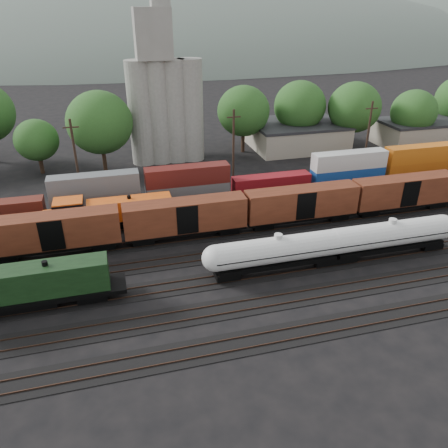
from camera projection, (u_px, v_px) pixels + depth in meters
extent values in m
plane|color=black|center=(186.00, 260.00, 50.35)|extent=(600.00, 600.00, 0.00)
cube|color=black|center=(218.00, 348.00, 37.40)|extent=(180.00, 3.20, 0.08)
cube|color=#382319|center=(220.00, 353.00, 36.75)|extent=(180.00, 0.08, 0.16)
cube|color=#382319|center=(216.00, 342.00, 37.98)|extent=(180.00, 0.08, 0.16)
cube|color=black|center=(205.00, 312.00, 41.71)|extent=(180.00, 3.20, 0.08)
cube|color=#382319|center=(207.00, 316.00, 41.06)|extent=(180.00, 0.08, 0.16)
cube|color=#382319|center=(203.00, 307.00, 42.29)|extent=(180.00, 0.08, 0.16)
cube|color=black|center=(195.00, 284.00, 46.02)|extent=(180.00, 3.20, 0.08)
cube|color=#382319|center=(196.00, 287.00, 45.37)|extent=(180.00, 0.08, 0.16)
cube|color=#382319|center=(193.00, 279.00, 46.60)|extent=(180.00, 0.08, 0.16)
cube|color=black|center=(186.00, 260.00, 50.33)|extent=(180.00, 3.20, 0.08)
cube|color=#382319|center=(187.00, 262.00, 49.67)|extent=(180.00, 0.08, 0.16)
cube|color=#382319|center=(185.00, 256.00, 50.91)|extent=(180.00, 0.08, 0.16)
cube|color=black|center=(179.00, 239.00, 54.64)|extent=(180.00, 3.20, 0.08)
cube|color=#382319|center=(180.00, 241.00, 53.98)|extent=(180.00, 0.08, 0.16)
cube|color=#382319|center=(178.00, 236.00, 55.22)|extent=(180.00, 0.08, 0.16)
cube|color=black|center=(172.00, 222.00, 58.95)|extent=(180.00, 3.20, 0.08)
cube|color=#382319|center=(173.00, 224.00, 58.29)|extent=(180.00, 0.08, 0.16)
cube|color=#382319|center=(172.00, 219.00, 59.53)|extent=(180.00, 0.08, 0.16)
cube|color=black|center=(167.00, 207.00, 63.25)|extent=(180.00, 3.20, 0.08)
cube|color=#382319|center=(168.00, 209.00, 62.60)|extent=(180.00, 0.08, 0.16)
cube|color=#382319|center=(166.00, 205.00, 63.84)|extent=(180.00, 0.08, 0.16)
cube|color=black|center=(26.00, 297.00, 41.63)|extent=(18.71, 3.19, 0.44)
cube|color=black|center=(27.00, 301.00, 41.85)|extent=(5.50, 2.42, 0.88)
cube|color=black|center=(48.00, 279.00, 41.38)|extent=(11.23, 2.64, 2.97)
cylinder|color=black|center=(45.00, 264.00, 40.63)|extent=(0.55, 0.55, 0.55)
cube|color=black|center=(92.00, 294.00, 43.33)|extent=(2.86, 2.20, 0.77)
cylinder|color=silver|center=(277.00, 250.00, 46.89)|extent=(13.82, 2.85, 2.85)
sphere|color=silver|center=(215.00, 258.00, 45.29)|extent=(2.85, 2.85, 2.85)
sphere|color=silver|center=(336.00, 241.00, 48.48)|extent=(2.85, 2.85, 2.85)
cylinder|color=silver|center=(278.00, 236.00, 46.16)|extent=(0.88, 0.88, 0.49)
cube|color=black|center=(277.00, 250.00, 46.89)|extent=(14.14, 2.98, 0.08)
cube|color=black|center=(277.00, 262.00, 47.60)|extent=(13.35, 2.16, 0.49)
cube|color=black|center=(227.00, 274.00, 46.56)|extent=(2.55, 1.96, 0.69)
cube|color=black|center=(323.00, 260.00, 49.17)|extent=(2.55, 1.96, 0.69)
cylinder|color=silver|center=(390.00, 234.00, 50.07)|extent=(13.94, 2.87, 2.87)
sphere|color=silver|center=(335.00, 241.00, 48.46)|extent=(2.87, 2.87, 2.87)
sphere|color=silver|center=(442.00, 227.00, 51.68)|extent=(2.87, 2.87, 2.87)
cylinder|color=silver|center=(393.00, 221.00, 49.33)|extent=(0.89, 0.89, 0.50)
cube|color=black|center=(390.00, 234.00, 50.07)|extent=(14.26, 3.01, 0.08)
cube|color=black|center=(388.00, 246.00, 50.79)|extent=(13.47, 2.18, 0.50)
cube|color=black|center=(343.00, 257.00, 49.74)|extent=(2.57, 1.98, 0.69)
cube|color=black|center=(429.00, 244.00, 52.37)|extent=(2.57, 1.98, 0.69)
cube|color=black|center=(115.00, 220.00, 56.65)|extent=(17.71, 2.85, 0.39)
cube|color=black|center=(115.00, 223.00, 56.85)|extent=(4.92, 2.16, 0.79)
cube|color=#D85112|center=(130.00, 208.00, 56.46)|extent=(10.63, 2.36, 2.66)
cube|color=#D85112|center=(70.00, 212.00, 54.61)|extent=(3.54, 2.85, 3.25)
cube|color=black|center=(68.00, 205.00, 54.14)|extent=(3.64, 2.95, 0.89)
cube|color=#D85112|center=(50.00, 220.00, 54.37)|extent=(1.57, 2.36, 1.77)
cylinder|color=black|center=(129.00, 197.00, 55.79)|extent=(0.49, 0.49, 0.49)
cube|color=black|center=(70.00, 230.00, 55.64)|extent=(2.56, 1.97, 0.69)
cube|color=black|center=(159.00, 220.00, 58.25)|extent=(2.56, 1.97, 0.69)
cube|color=black|center=(56.00, 246.00, 50.79)|extent=(15.00, 2.60, 0.40)
cube|color=#582615|center=(53.00, 230.00, 49.84)|extent=(15.00, 2.90, 3.80)
cube|color=black|center=(186.00, 230.00, 54.34)|extent=(15.00, 2.60, 0.40)
cube|color=#582615|center=(185.00, 215.00, 53.39)|extent=(15.00, 2.90, 3.80)
cube|color=black|center=(300.00, 216.00, 57.90)|extent=(15.00, 2.60, 0.40)
cube|color=#582615|center=(302.00, 202.00, 56.95)|extent=(15.00, 2.90, 3.80)
cube|color=black|center=(401.00, 204.00, 61.45)|extent=(15.00, 2.60, 0.40)
cube|color=#582615|center=(404.00, 190.00, 60.50)|extent=(15.00, 2.90, 3.80)
cube|color=black|center=(167.00, 204.00, 63.05)|extent=(160.00, 2.60, 0.60)
cube|color=#515356|center=(97.00, 201.00, 60.11)|extent=(12.00, 2.40, 2.60)
cube|color=#585B5E|center=(94.00, 184.00, 58.93)|extent=(12.00, 2.40, 2.60)
cube|color=#545659|center=(188.00, 192.00, 63.06)|extent=(12.00, 2.40, 2.60)
cube|color=#521613|center=(187.00, 175.00, 61.89)|extent=(12.00, 2.40, 2.60)
cube|color=maroon|center=(271.00, 183.00, 66.01)|extent=(12.00, 2.40, 2.60)
cube|color=#154092|center=(347.00, 176.00, 68.97)|extent=(12.00, 2.40, 2.60)
cube|color=silver|center=(349.00, 160.00, 67.79)|extent=(12.00, 2.40, 2.60)
cube|color=#C15913|center=(417.00, 169.00, 71.92)|extent=(12.00, 2.40, 2.60)
cube|color=#CA6214|center=(420.00, 153.00, 70.75)|extent=(12.00, 2.40, 2.60)
cylinder|color=gray|center=(141.00, 114.00, 77.07)|extent=(4.40, 4.40, 18.00)
cylinder|color=gray|center=(158.00, 113.00, 77.77)|extent=(4.40, 4.40, 18.00)
cylinder|color=gray|center=(175.00, 112.00, 78.46)|extent=(4.40, 4.40, 18.00)
cylinder|color=gray|center=(191.00, 111.00, 79.15)|extent=(4.40, 4.40, 18.00)
cube|color=gray|center=(153.00, 34.00, 71.89)|extent=(6.00, 5.00, 8.00)
cube|color=gray|center=(160.00, 0.00, 69.98)|extent=(3.00, 3.00, 4.00)
cube|color=#9E937F|center=(296.00, 136.00, 88.98)|extent=(18.00, 14.00, 4.60)
cube|color=#232326|center=(297.00, 123.00, 87.83)|extent=(18.36, 14.28, 0.50)
cube|color=#9E937F|center=(418.00, 134.00, 90.44)|extent=(16.00, 10.00, 4.60)
cube|color=#232326|center=(420.00, 122.00, 89.29)|extent=(16.32, 10.20, 0.50)
cylinder|color=black|center=(42.00, 166.00, 75.56)|extent=(0.70, 0.70, 2.70)
ellipsoid|color=#2A5820|center=(36.00, 140.00, 73.51)|extent=(7.32, 7.32, 6.93)
cylinder|color=black|center=(105.00, 161.00, 75.51)|extent=(0.70, 0.70, 4.03)
ellipsoid|color=#2A5820|center=(100.00, 123.00, 72.46)|extent=(10.93, 10.93, 10.35)
cylinder|color=black|center=(169.00, 146.00, 84.50)|extent=(0.70, 0.70, 3.44)
ellipsoid|color=#2A5820|center=(168.00, 116.00, 81.90)|extent=(9.33, 9.33, 8.84)
cylinder|color=black|center=(243.00, 143.00, 86.21)|extent=(0.70, 0.70, 3.70)
ellipsoid|color=#2A5820|center=(243.00, 111.00, 83.41)|extent=(10.04, 10.04, 9.51)
cylinder|color=black|center=(297.00, 137.00, 89.56)|extent=(0.70, 0.70, 3.79)
ellipsoid|color=#2A5820|center=(300.00, 106.00, 86.69)|extent=(10.28, 10.28, 9.74)
cylinder|color=black|center=(350.00, 139.00, 88.40)|extent=(0.70, 0.70, 3.78)
ellipsoid|color=#2A5820|center=(354.00, 107.00, 85.53)|extent=(10.26, 10.26, 9.72)
cylinder|color=black|center=(408.00, 139.00, 89.32)|extent=(0.70, 0.70, 3.30)
ellipsoid|color=#2A5820|center=(414.00, 112.00, 86.82)|extent=(8.97, 8.97, 8.50)
cylinder|color=black|center=(76.00, 160.00, 63.83)|extent=(0.36, 0.36, 12.00)
cube|color=black|center=(71.00, 127.00, 61.66)|extent=(2.20, 0.18, 0.18)
cylinder|color=black|center=(233.00, 147.00, 69.36)|extent=(0.36, 0.36, 12.00)
cube|color=black|center=(234.00, 117.00, 67.20)|extent=(2.20, 0.18, 0.18)
cylinder|color=black|center=(368.00, 137.00, 74.90)|extent=(0.36, 0.36, 12.00)
cube|color=black|center=(372.00, 108.00, 72.73)|extent=(2.20, 0.18, 0.18)
ellipsoid|color=#59665B|center=(175.00, 85.00, 293.91)|extent=(520.00, 286.00, 130.00)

